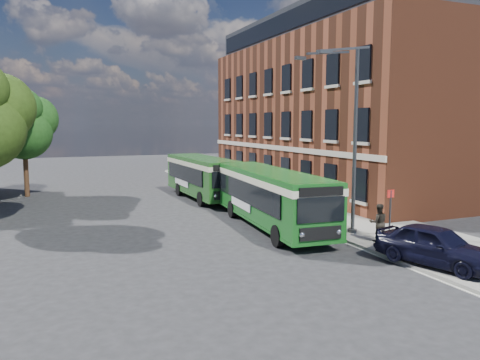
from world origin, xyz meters
name	(u,v)px	position (x,y,z in m)	size (l,w,h in m)	color
ground	(240,236)	(0.00, 0.00, 0.00)	(120.00, 120.00, 0.00)	#252527
pavement	(288,201)	(7.00, 8.00, 0.07)	(6.00, 48.00, 0.15)	gray
kerb_line	(248,204)	(3.95, 8.00, 0.01)	(0.12, 48.00, 0.01)	beige
brick_office	(341,105)	(14.00, 12.00, 6.97)	(12.10, 26.00, 14.20)	brown
street_lamp	(349,138)	(4.84, -2.00, 4.79)	(2.96, 2.38, 9.00)	#383A3D
bus_stop_sign	(390,212)	(5.60, -4.20, 1.51)	(0.35, 0.08, 2.52)	#383A3D
bus_front	(270,193)	(2.24, 1.25, 1.83)	(3.49, 11.83, 3.02)	#165B1B
bus_rear	(202,174)	(1.86, 11.58, 1.83)	(2.82, 9.94, 3.02)	#21561D
parked_car	(435,245)	(4.80, -7.70, 0.92)	(1.82, 4.52, 1.54)	black
pedestrian_a	(337,213)	(4.60, -1.50, 1.06)	(0.67, 0.44, 1.82)	black
pedestrian_b	(378,223)	(5.18, -3.95, 1.02)	(0.84, 0.66, 1.73)	black
tree_right	(24,124)	(-9.98, 17.57, 5.44)	(4.75, 4.51, 8.02)	#3B2515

